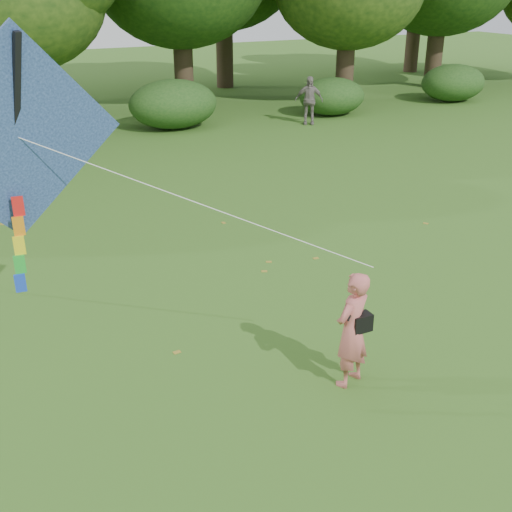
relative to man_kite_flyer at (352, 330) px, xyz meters
name	(u,v)px	position (x,y,z in m)	size (l,w,h in m)	color
ground	(394,383)	(0.59, -0.31, -0.88)	(100.00, 100.00, 0.00)	#265114
man_kite_flyer	(352,330)	(0.00, 0.00, 0.00)	(0.64, 0.42, 1.77)	#C4605C
bystander_right	(309,100)	(8.72, 15.89, 0.07)	(1.11, 0.46, 1.90)	gray
crossbody_bag	(361,322)	(0.12, -0.03, 0.12)	(0.43, 0.20, 0.71)	black
flying_kite	(17,140)	(-3.93, 1.59, 2.80)	(5.53, 2.03, 3.39)	#255DA3
shrub_band	(79,116)	(-0.13, 17.29, -0.03)	(39.15, 3.22, 1.88)	#264919
fallen_leaves	(185,279)	(-0.92, 4.36, -0.88)	(10.70, 13.60, 0.01)	olive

